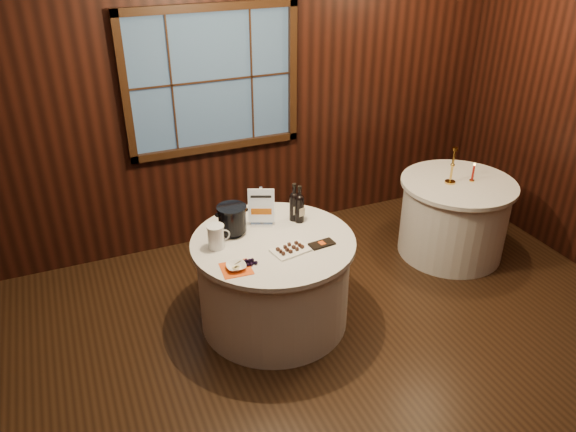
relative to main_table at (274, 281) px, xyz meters
name	(u,v)px	position (x,y,z in m)	size (l,w,h in m)	color
ground	(328,403)	(0.00, -1.00, -0.39)	(6.00, 6.00, 0.00)	black
back_wall	(212,91)	(0.00, 1.48, 1.16)	(6.00, 0.10, 3.00)	black
main_table	(274,281)	(0.00, 0.00, 0.00)	(1.28, 1.28, 0.77)	silver
side_table	(453,217)	(2.00, 0.30, 0.00)	(1.08, 1.08, 0.77)	silver
sign_stand	(262,212)	(0.01, 0.26, 0.50)	(0.20, 0.16, 0.34)	silver
port_bottle_left	(294,204)	(0.28, 0.23, 0.52)	(0.08, 0.08, 0.33)	black
port_bottle_right	(299,206)	(0.31, 0.19, 0.52)	(0.08, 0.08, 0.32)	black
ice_bucket	(232,219)	(-0.26, 0.22, 0.51)	(0.23, 0.23, 0.24)	black
chocolate_plate	(290,249)	(0.06, -0.20, 0.40)	(0.30, 0.23, 0.04)	white
chocolate_box	(322,244)	(0.31, -0.21, 0.39)	(0.19, 0.10, 0.02)	black
grape_bunch	(249,261)	(-0.28, -0.24, 0.40)	(0.18, 0.10, 0.04)	black
glass_pitcher	(216,237)	(-0.43, 0.06, 0.48)	(0.18, 0.13, 0.19)	white
orange_napkin	(236,269)	(-0.39, -0.27, 0.38)	(0.21, 0.21, 0.00)	#DB4B12
cracker_bowl	(236,266)	(-0.39, -0.27, 0.40)	(0.14, 0.14, 0.03)	white
brass_candlestick	(452,170)	(1.90, 0.31, 0.51)	(0.10, 0.10, 0.35)	gold
red_candle	(473,174)	(2.12, 0.26, 0.45)	(0.05, 0.05, 0.18)	gold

